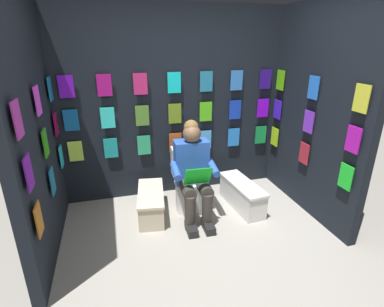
{
  "coord_description": "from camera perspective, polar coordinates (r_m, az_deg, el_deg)",
  "views": [
    {
      "loc": [
        0.82,
        2.06,
        2.04
      ],
      "look_at": [
        -0.02,
        -0.96,
        0.85
      ],
      "focal_mm": 27.94,
      "sensor_mm": 36.0,
      "label": 1
    }
  ],
  "objects": [
    {
      "name": "person_reading",
      "position": [
        3.5,
        0.28,
        -3.5
      ],
      "size": [
        0.54,
        0.7,
        1.19
      ],
      "rotation": [
        0.0,
        0.0,
        -0.05
      ],
      "color": "blue",
      "rests_on": "ground"
    },
    {
      "name": "ground_plane",
      "position": [
        3.02,
        4.8,
        -21.91
      ],
      "size": [
        30.0,
        30.0,
        0.0
      ],
      "primitive_type": "plane",
      "color": "#9E998E"
    },
    {
      "name": "display_wall_back",
      "position": [
        4.02,
        -3.58,
        9.21
      ],
      "size": [
        3.04,
        0.14,
        2.47
      ],
      "color": "black",
      "rests_on": "ground"
    },
    {
      "name": "display_wall_right",
      "position": [
        3.12,
        -27.98,
        3.36
      ],
      "size": [
        0.14,
        1.74,
        2.47
      ],
      "color": "black",
      "rests_on": "ground"
    },
    {
      "name": "comic_longbox_near",
      "position": [
        3.76,
        -7.81,
        -9.39
      ],
      "size": [
        0.41,
        0.8,
        0.32
      ],
      "rotation": [
        0.0,
        0.0,
        -0.14
      ],
      "color": "beige",
      "rests_on": "ground"
    },
    {
      "name": "comic_longbox_far",
      "position": [
        3.95,
        9.52,
        -7.75
      ],
      "size": [
        0.34,
        0.83,
        0.34
      ],
      "rotation": [
        0.0,
        0.0,
        0.09
      ],
      "color": "white",
      "rests_on": "ground"
    },
    {
      "name": "toilet",
      "position": [
        3.82,
        -0.53,
        -5.87
      ],
      "size": [
        0.41,
        0.56,
        0.77
      ],
      "rotation": [
        0.0,
        0.0,
        -0.05
      ],
      "color": "white",
      "rests_on": "ground"
    },
    {
      "name": "display_wall_left",
      "position": [
        3.83,
        22.57,
        7.1
      ],
      "size": [
        0.14,
        1.74,
        2.47
      ],
      "color": "black",
      "rests_on": "ground"
    }
  ]
}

